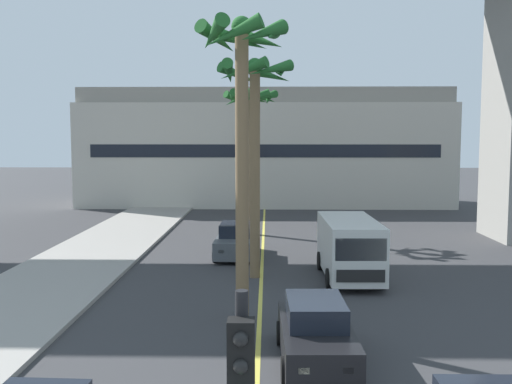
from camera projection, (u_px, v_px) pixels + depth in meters
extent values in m
cube|color=#DBCC4C|center=(261.00, 282.00, 22.48)|extent=(0.14, 56.00, 0.01)
cube|color=beige|center=(265.00, 155.00, 48.67)|extent=(29.91, 8.00, 8.25)
cube|color=#9C998D|center=(265.00, 98.00, 48.23)|extent=(29.31, 7.20, 1.20)
cube|color=black|center=(265.00, 151.00, 44.63)|extent=(26.92, 0.04, 1.00)
cube|color=#4C5156|center=(235.00, 244.00, 27.21)|extent=(1.79, 4.14, 0.80)
cube|color=black|center=(236.00, 229.00, 27.30)|extent=(1.44, 2.08, 0.60)
cube|color=#F2EDCC|center=(243.00, 252.00, 25.19)|extent=(0.24, 0.09, 0.14)
cube|color=#F2EDCC|center=(221.00, 252.00, 25.23)|extent=(0.24, 0.09, 0.14)
cylinder|color=black|center=(251.00, 255.00, 25.94)|extent=(0.23, 0.64, 0.64)
cylinder|color=black|center=(215.00, 255.00, 26.01)|extent=(0.23, 0.64, 0.64)
cylinder|color=black|center=(254.00, 245.00, 28.47)|extent=(0.23, 0.64, 0.64)
cylinder|color=black|center=(221.00, 245.00, 28.53)|extent=(0.23, 0.64, 0.64)
cube|color=black|center=(316.00, 340.00, 14.36)|extent=(1.79, 4.14, 0.80)
cube|color=black|center=(316.00, 311.00, 14.45)|extent=(1.44, 2.08, 0.60)
cube|color=#F2EDCC|center=(348.00, 370.00, 12.36)|extent=(0.24, 0.09, 0.14)
cube|color=#F2EDCC|center=(304.00, 370.00, 12.35)|extent=(0.24, 0.09, 0.14)
cylinder|color=black|center=(357.00, 371.00, 13.12)|extent=(0.23, 0.64, 0.64)
cylinder|color=black|center=(286.00, 371.00, 13.12)|extent=(0.23, 0.64, 0.64)
cylinder|color=black|center=(341.00, 333.00, 15.65)|extent=(0.23, 0.64, 0.64)
cylinder|color=black|center=(281.00, 333.00, 15.65)|extent=(0.23, 0.64, 0.64)
cube|color=silver|center=(349.00, 246.00, 22.90)|extent=(2.08, 5.23, 2.10)
cube|color=black|center=(361.00, 250.00, 20.32)|extent=(1.80, 0.11, 0.80)
cube|color=black|center=(361.00, 276.00, 20.34)|extent=(1.70, 0.09, 0.44)
cylinder|color=black|center=(381.00, 279.00, 21.43)|extent=(0.27, 0.76, 0.76)
cylinder|color=black|center=(330.00, 279.00, 21.43)|extent=(0.27, 0.76, 0.76)
cylinder|color=black|center=(366.00, 261.00, 24.53)|extent=(0.27, 0.76, 0.76)
cylinder|color=black|center=(321.00, 261.00, 24.54)|extent=(0.27, 0.76, 0.76)
cube|color=black|center=(241.00, 362.00, 5.09)|extent=(0.24, 0.20, 0.76)
sphere|color=black|center=(240.00, 339.00, 4.97)|extent=(0.14, 0.14, 0.14)
sphere|color=black|center=(241.00, 366.00, 4.99)|extent=(0.14, 0.14, 0.14)
cylinder|color=brown|center=(242.00, 181.00, 17.15)|extent=(0.39, 0.39, 8.59)
sphere|color=#236028|center=(242.00, 27.00, 16.74)|extent=(0.60, 0.60, 0.60)
cone|color=#236028|center=(271.00, 35.00, 16.67)|extent=(0.60, 1.81, 0.89)
cone|color=#236028|center=(260.00, 41.00, 17.43)|extent=(1.66, 1.44, 0.96)
cone|color=#236028|center=(240.00, 40.00, 17.61)|extent=(1.81, 0.64, 0.90)
cone|color=#236028|center=(218.00, 39.00, 17.23)|extent=(1.31, 1.74, 0.95)
cone|color=#236028|center=(213.00, 35.00, 16.44)|extent=(1.11, 1.80, 0.96)
cone|color=#236028|center=(233.00, 33.00, 15.94)|extent=(1.82, 0.83, 1.03)
cone|color=#236028|center=(263.00, 33.00, 16.15)|extent=(1.56, 1.57, 0.97)
cylinder|color=brown|center=(255.00, 175.00, 22.87)|extent=(0.41, 0.41, 8.17)
sphere|color=#236028|center=(255.00, 66.00, 22.47)|extent=(0.60, 0.60, 0.60)
cone|color=#236028|center=(280.00, 72.00, 22.49)|extent=(0.46, 2.03, 0.92)
cone|color=#236028|center=(270.00, 76.00, 23.27)|extent=(1.87, 1.59, 0.98)
cone|color=#236028|center=(240.00, 76.00, 23.29)|extent=(1.87, 1.59, 0.98)
cone|color=#236028|center=(229.00, 73.00, 22.52)|extent=(0.45, 2.03, 0.96)
cone|color=#236028|center=(243.00, 70.00, 21.61)|extent=(2.03, 1.23, 0.96)
cone|color=#236028|center=(270.00, 70.00, 21.69)|extent=(1.89, 1.57, 0.89)
cylinder|color=brown|center=(250.00, 166.00, 33.25)|extent=(0.44, 0.44, 7.88)
sphere|color=#236028|center=(250.00, 94.00, 32.87)|extent=(0.60, 0.60, 0.60)
cone|color=#236028|center=(268.00, 99.00, 32.79)|extent=(0.61, 2.10, 1.02)
cone|color=#236028|center=(264.00, 99.00, 33.51)|extent=(1.65, 1.89, 0.90)
cone|color=#236028|center=(251.00, 99.00, 33.90)|extent=(2.09, 0.51, 0.87)
cone|color=#236028|center=(239.00, 100.00, 33.65)|extent=(1.80, 1.74, 1.06)
cone|color=#236028|center=(232.00, 98.00, 32.78)|extent=(0.70, 2.12, 0.89)
cone|color=#236028|center=(238.00, 99.00, 32.13)|extent=(1.88, 1.64, 1.06)
cone|color=#236028|center=(252.00, 98.00, 31.89)|extent=(2.11, 0.66, 0.98)
cone|color=#236028|center=(264.00, 97.00, 32.24)|extent=(1.65, 1.89, 0.89)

